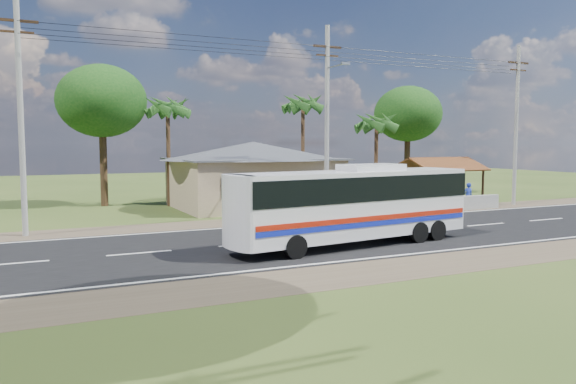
% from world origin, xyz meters
% --- Properties ---
extents(ground, '(120.00, 120.00, 0.00)m').
position_xyz_m(ground, '(0.00, 0.00, 0.00)').
color(ground, '#304518').
rests_on(ground, ground).
extents(road, '(120.00, 16.00, 0.03)m').
position_xyz_m(road, '(0.00, 0.00, 0.01)').
color(road, black).
rests_on(road, ground).
extents(house, '(12.40, 10.00, 5.00)m').
position_xyz_m(house, '(1.00, 13.00, 2.64)').
color(house, tan).
rests_on(house, ground).
extents(waiting_shed, '(5.20, 4.48, 3.35)m').
position_xyz_m(waiting_shed, '(13.00, 8.50, 2.73)').
color(waiting_shed, '#352213').
rests_on(waiting_shed, ground).
extents(concrete_barrier, '(7.00, 0.30, 0.90)m').
position_xyz_m(concrete_barrier, '(12.00, 5.60, 0.45)').
color(concrete_barrier, '#9E9E99').
rests_on(concrete_barrier, ground).
extents(utility_poles, '(32.80, 2.22, 11.00)m').
position_xyz_m(utility_poles, '(2.67, 6.49, 5.77)').
color(utility_poles, '#9E9E99').
rests_on(utility_poles, ground).
extents(palm_near, '(2.80, 2.80, 6.70)m').
position_xyz_m(palm_near, '(9.50, 11.00, 5.71)').
color(palm_near, '#47301E').
rests_on(palm_near, ground).
extents(palm_mid, '(2.80, 2.80, 8.20)m').
position_xyz_m(palm_mid, '(6.00, 15.50, 7.16)').
color(palm_mid, '#47301E').
rests_on(palm_mid, ground).
extents(palm_far, '(2.80, 2.80, 7.70)m').
position_xyz_m(palm_far, '(-4.00, 16.00, 6.68)').
color(palm_far, '#47301E').
rests_on(palm_far, ground).
extents(tree_behind_house, '(6.00, 6.00, 9.61)m').
position_xyz_m(tree_behind_house, '(-8.00, 18.00, 7.12)').
color(tree_behind_house, '#47301E').
rests_on(tree_behind_house, ground).
extents(tree_behind_shed, '(5.60, 5.60, 9.02)m').
position_xyz_m(tree_behind_shed, '(16.00, 16.00, 6.68)').
color(tree_behind_shed, '#47301E').
rests_on(tree_behind_shed, ground).
extents(coach_bus, '(11.19, 3.65, 3.41)m').
position_xyz_m(coach_bus, '(-0.45, -2.05, 1.95)').
color(coach_bus, silver).
rests_on(coach_bus, ground).
extents(motorcycle, '(1.74, 0.83, 0.88)m').
position_xyz_m(motorcycle, '(5.70, 7.35, 0.44)').
color(motorcycle, black).
rests_on(motorcycle, ground).
extents(person, '(0.70, 0.53, 1.72)m').
position_xyz_m(person, '(13.33, 5.98, 0.86)').
color(person, navy).
rests_on(person, ground).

